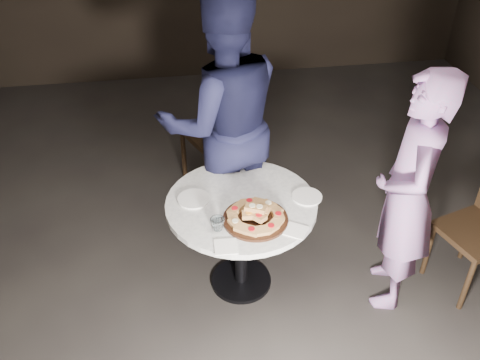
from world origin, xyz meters
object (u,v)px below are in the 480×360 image
object	(u,v)px
table	(241,218)
chair_far	(221,129)
serving_board	(255,219)
focaccia_pile	(256,214)
diner_navy	(223,122)
water_glass	(218,224)
diner_teal	(407,196)

from	to	relation	value
table	chair_far	xyz separation A→B (m)	(0.00, 1.11, -0.00)
serving_board	chair_far	bearing A→B (deg)	92.34
focaccia_pile	diner_navy	xyz separation A→B (m)	(-0.10, 0.76, 0.19)
serving_board	focaccia_pile	bearing A→B (deg)	29.54
water_glass	chair_far	world-z (taller)	chair_far
water_glass	diner_teal	distance (m)	1.12
serving_board	water_glass	size ratio (longest dim) A/B	4.55
water_glass	diner_teal	xyz separation A→B (m)	(1.12, 0.02, 0.06)
table	serving_board	world-z (taller)	serving_board
chair_far	diner_teal	bearing A→B (deg)	101.25
chair_far	table	bearing A→B (deg)	65.37
focaccia_pile	chair_far	size ratio (longest dim) A/B	0.35
serving_board	table	bearing A→B (deg)	107.02
chair_far	diner_navy	xyz separation A→B (m)	(-0.04, -0.53, 0.36)
chair_far	focaccia_pile	bearing A→B (deg)	67.98
table	chair_far	bearing A→B (deg)	89.83
table	diner_teal	bearing A→B (deg)	-12.66
serving_board	diner_teal	distance (m)	0.90
chair_far	serving_board	bearing A→B (deg)	67.88
chair_far	diner_navy	size ratio (longest dim) A/B	0.53
serving_board	chair_far	world-z (taller)	chair_far
table	water_glass	distance (m)	0.33
table	serving_board	distance (m)	0.24
water_glass	chair_far	distance (m)	1.36
table	diner_navy	distance (m)	0.68
serving_board	diner_navy	distance (m)	0.80
serving_board	chair_far	xyz separation A→B (m)	(-0.05, 1.29, -0.14)
focaccia_pile	chair_far	distance (m)	1.30
table	diner_teal	world-z (taller)	diner_teal
table	diner_navy	bearing A→B (deg)	93.82
water_glass	diner_teal	size ratio (longest dim) A/B	0.05
focaccia_pile	table	bearing A→B (deg)	107.76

